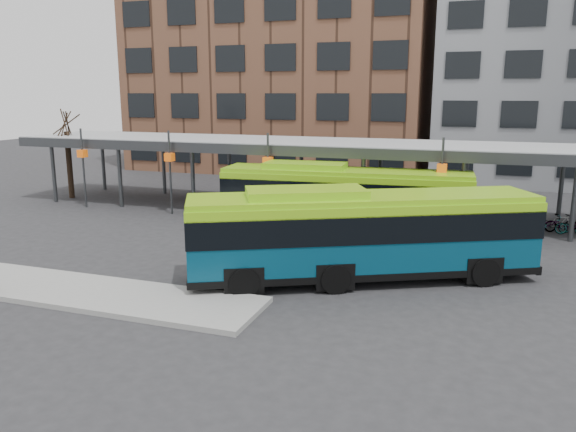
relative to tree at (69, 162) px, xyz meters
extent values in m
plane|color=#28282B|center=(18.00, -12.00, -2.43)|extent=(120.00, 120.00, 0.00)
cube|color=gray|center=(12.50, -15.00, -2.34)|extent=(14.00, 3.00, 0.18)
cube|color=#999B9E|center=(18.00, 1.00, 1.57)|extent=(40.00, 6.00, 0.35)
cube|color=#383A3D|center=(18.00, -2.00, 1.42)|extent=(40.00, 0.15, 0.55)
cylinder|color=#383A3D|center=(0.00, -1.50, -0.53)|extent=(0.24, 0.24, 3.80)
cylinder|color=#383A3D|center=(0.00, 3.50, -0.53)|extent=(0.24, 0.24, 3.80)
cylinder|color=#383A3D|center=(5.00, -1.50, -0.53)|extent=(0.24, 0.24, 3.80)
cylinder|color=#383A3D|center=(5.00, 3.50, -0.53)|extent=(0.24, 0.24, 3.80)
cylinder|color=#383A3D|center=(10.00, -1.50, -0.53)|extent=(0.24, 0.24, 3.80)
cylinder|color=#383A3D|center=(10.00, 3.50, -0.53)|extent=(0.24, 0.24, 3.80)
cylinder|color=#383A3D|center=(15.00, -1.50, -0.53)|extent=(0.24, 0.24, 3.80)
cylinder|color=#383A3D|center=(15.00, 3.50, -0.53)|extent=(0.24, 0.24, 3.80)
cylinder|color=#383A3D|center=(20.00, -1.50, -0.53)|extent=(0.24, 0.24, 3.80)
cylinder|color=#383A3D|center=(20.00, 3.50, -0.53)|extent=(0.24, 0.24, 3.80)
cylinder|color=#383A3D|center=(25.00, -1.50, -0.53)|extent=(0.24, 0.24, 3.80)
cylinder|color=#383A3D|center=(25.00, 3.50, -0.53)|extent=(0.24, 0.24, 3.80)
cylinder|color=#383A3D|center=(30.00, -1.50, -0.53)|extent=(0.24, 0.24, 3.80)
cylinder|color=#383A3D|center=(30.00, 3.50, -0.53)|extent=(0.24, 0.24, 3.80)
cylinder|color=#383A3D|center=(3.00, -2.30, -0.03)|extent=(0.12, 0.12, 4.80)
cube|color=#E1590D|center=(3.00, -2.30, 0.87)|extent=(0.45, 0.45, 0.45)
cylinder|color=#383A3D|center=(9.00, -2.30, -0.03)|extent=(0.12, 0.12, 4.80)
cube|color=#E1590D|center=(9.00, -2.30, 0.87)|extent=(0.45, 0.45, 0.45)
cylinder|color=#383A3D|center=(15.00, -2.30, -0.03)|extent=(0.12, 0.12, 4.80)
cube|color=#E1590D|center=(15.00, -2.30, 0.87)|extent=(0.45, 0.45, 0.45)
cylinder|color=#383A3D|center=(24.00, -2.30, -0.03)|extent=(0.12, 0.12, 4.80)
cube|color=#E1590D|center=(24.00, -2.30, 0.87)|extent=(0.45, 0.45, 0.45)
cylinder|color=black|center=(0.00, 0.00, -0.23)|extent=(0.36, 0.36, 4.40)
cylinder|color=black|center=(0.10, 0.00, 2.37)|extent=(0.08, 1.63, 1.59)
cylinder|color=black|center=(0.00, 0.10, 2.37)|extent=(1.63, 0.13, 1.59)
cylinder|color=black|center=(-0.10, -0.01, 2.37)|extent=(0.15, 1.63, 1.59)
cylinder|color=black|center=(0.00, -0.10, 2.37)|extent=(1.63, 0.10, 1.59)
cube|color=brown|center=(8.00, 20.00, 8.57)|extent=(26.00, 14.00, 22.00)
cube|color=#073D56|center=(21.82, -10.27, -0.74)|extent=(12.54, 8.14, 2.65)
cube|color=black|center=(21.82, -10.27, -0.21)|extent=(12.62, 8.22, 1.01)
cube|color=#85CA14|center=(21.82, -10.27, 0.69)|extent=(12.49, 8.05, 0.21)
cube|color=#85CA14|center=(19.93, -11.23, 0.91)|extent=(4.65, 3.63, 0.37)
cube|color=black|center=(21.82, -10.27, -1.94)|extent=(12.63, 8.23, 0.25)
cylinder|color=black|center=(26.18, -9.49, -1.90)|extent=(1.09, 0.77, 1.06)
cylinder|color=black|center=(25.01, -7.19, -1.90)|extent=(1.09, 0.77, 1.06)
cylinder|color=black|center=(21.27, -12.00, -1.90)|extent=(1.09, 0.77, 1.06)
cylinder|color=black|center=(20.10, -9.69, -1.90)|extent=(1.09, 0.77, 1.06)
cylinder|color=black|center=(18.44, -13.45, -1.90)|extent=(1.09, 0.77, 1.06)
cylinder|color=black|center=(17.26, -11.14, -1.90)|extent=(1.09, 0.77, 1.06)
cube|color=#073D56|center=(19.37, -2.92, -0.79)|extent=(12.50, 3.53, 2.57)
cube|color=black|center=(19.37, -2.92, -0.28)|extent=(12.55, 3.59, 0.98)
cube|color=#85CA14|center=(19.37, -2.92, 0.60)|extent=(12.49, 3.43, 0.21)
cube|color=#85CA14|center=(17.32, -3.08, 0.80)|extent=(4.24, 2.17, 0.36)
cube|color=black|center=(19.37, -2.92, -1.95)|extent=(12.56, 3.60, 0.25)
cylinder|color=black|center=(23.57, -3.84, -1.92)|extent=(1.05, 0.39, 1.03)
cylinder|color=black|center=(23.37, -1.34, -1.92)|extent=(1.05, 0.39, 1.03)
cylinder|color=black|center=(18.24, -4.26, -1.92)|extent=(1.05, 0.39, 1.03)
cylinder|color=black|center=(18.05, -1.76, -1.92)|extent=(1.05, 0.39, 1.03)
cylinder|color=black|center=(15.17, -4.50, -1.92)|extent=(1.05, 0.39, 1.03)
cylinder|color=black|center=(14.97, -2.00, -1.92)|extent=(1.05, 0.39, 1.03)
imported|color=slate|center=(29.16, -0.15, -1.98)|extent=(1.77, 0.70, 0.91)
imported|color=slate|center=(29.75, 0.30, -1.96)|extent=(1.63, 0.93, 0.95)
imported|color=slate|center=(30.44, 0.15, -2.02)|extent=(1.60, 0.62, 0.83)
camera|label=1|loc=(25.84, -30.13, 4.43)|focal=35.00mm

